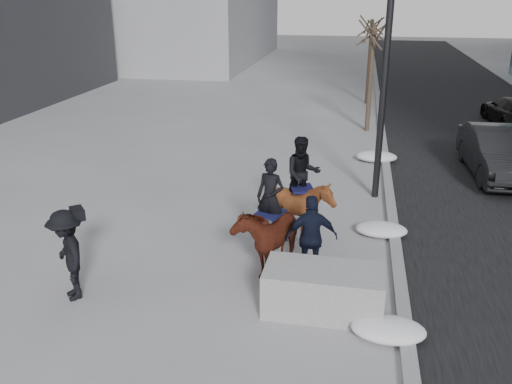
% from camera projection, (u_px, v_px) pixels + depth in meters
% --- Properties ---
extents(ground, '(120.00, 120.00, 0.00)m').
position_uv_depth(ground, '(245.00, 284.00, 10.66)').
color(ground, gray).
rests_on(ground, ground).
extents(road, '(8.00, 90.00, 0.01)m').
position_uv_depth(road, '(503.00, 157.00, 18.64)').
color(road, black).
rests_on(road, ground).
extents(curb, '(0.25, 90.00, 0.12)m').
position_uv_depth(curb, '(384.00, 150.00, 19.32)').
color(curb, gray).
rests_on(curb, ground).
extents(planter, '(2.12, 1.08, 0.84)m').
position_uv_depth(planter, '(323.00, 290.00, 9.65)').
color(planter, '#98979A').
rests_on(planter, ground).
extents(car_near, '(1.77, 4.59, 1.49)m').
position_uv_depth(car_near, '(498.00, 153.00, 16.58)').
color(car_near, black).
rests_on(car_near, ground).
extents(tree_near, '(1.20, 1.20, 4.62)m').
position_uv_depth(tree_near, '(371.00, 73.00, 21.34)').
color(tree_near, '#3C2B23').
rests_on(tree_near, ground).
extents(tree_far, '(1.20, 1.20, 4.52)m').
position_uv_depth(tree_far, '(370.00, 58.00, 26.56)').
color(tree_far, '#392E21').
rests_on(tree_far, ground).
extents(mounted_left, '(1.32, 1.97, 2.34)m').
position_uv_depth(mounted_left, '(269.00, 230.00, 10.95)').
color(mounted_left, '#46190E').
rests_on(mounted_left, ground).
extents(mounted_right, '(1.66, 1.77, 2.45)m').
position_uv_depth(mounted_right, '(301.00, 202.00, 12.11)').
color(mounted_right, '#4D230F').
rests_on(mounted_right, ground).
extents(feeder, '(1.10, 0.97, 1.75)m').
position_uv_depth(feeder, '(312.00, 238.00, 10.63)').
color(feeder, black).
rests_on(feeder, ground).
extents(camera_crew, '(1.23, 1.29, 1.75)m').
position_uv_depth(camera_crew, '(68.00, 255.00, 9.92)').
color(camera_crew, black).
rests_on(camera_crew, ground).
extents(lamppost, '(0.25, 1.24, 9.09)m').
position_uv_depth(lamppost, '(390.00, 9.00, 13.32)').
color(lamppost, black).
rests_on(lamppost, ground).
extents(snow_piles, '(1.36, 10.78, 0.34)m').
position_uv_depth(snow_piles, '(380.00, 211.00, 13.75)').
color(snow_piles, silver).
rests_on(snow_piles, ground).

